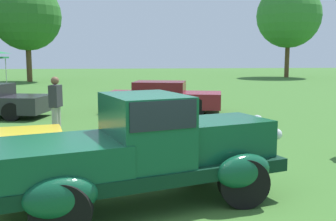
% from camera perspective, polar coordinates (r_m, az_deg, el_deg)
% --- Properties ---
extents(ground_plane, '(120.00, 120.00, 0.00)m').
position_cam_1_polar(ground_plane, '(5.93, -2.50, -14.76)').
color(ground_plane, '#386628').
extents(feature_pickup_truck, '(4.71, 2.87, 1.70)m').
position_cam_1_polar(feature_pickup_truck, '(6.08, -3.95, -5.56)').
color(feature_pickup_truck, black).
rests_on(feature_pickup_truck, ground_plane).
extents(show_car_burgundy, '(4.75, 2.66, 1.22)m').
position_cam_1_polar(show_car_burgundy, '(15.98, -0.69, 1.91)').
color(show_car_burgundy, maroon).
rests_on(show_car_burgundy, ground_plane).
extents(spectator_between_cars, '(0.33, 0.44, 1.69)m').
position_cam_1_polar(spectator_between_cars, '(11.40, -15.63, 0.76)').
color(spectator_between_cars, '#9E998E').
rests_on(spectator_between_cars, ground_plane).
extents(treeline_mid_left, '(5.61, 5.61, 8.20)m').
position_cam_1_polar(treeline_mid_left, '(35.82, -19.41, 12.49)').
color(treeline_mid_left, brown).
rests_on(treeline_mid_left, ground_plane).
extents(treeline_center, '(6.28, 6.28, 9.18)m').
position_cam_1_polar(treeline_center, '(42.27, 16.77, 12.73)').
color(treeline_center, brown).
rests_on(treeline_center, ground_plane).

